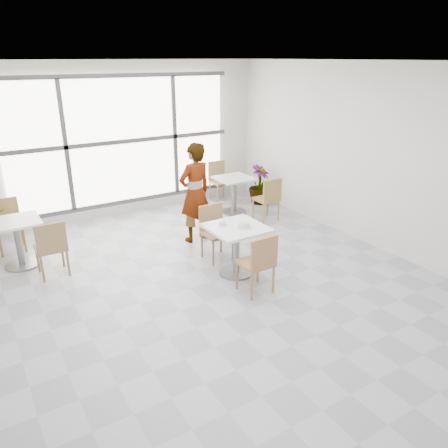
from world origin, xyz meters
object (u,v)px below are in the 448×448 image
bg_table_right (234,190)px  oatmeal_bowl (244,225)px  bg_chair_left_near (51,245)px  coffee_cup (222,224)px  person (195,193)px  bg_chair_right_far (219,178)px  plant_right (260,185)px  bg_chair_left_far (7,221)px  bg_table_left (18,237)px  bg_chair_right_near (269,197)px  main_table (236,241)px  chair_near (259,261)px  chair_far (214,228)px

bg_table_right → oatmeal_bowl: bearing=-120.1°
bg_chair_left_near → oatmeal_bowl: bearing=149.5°
coffee_cup → person: 1.31m
oatmeal_bowl → bg_chair_right_far: size_ratio=0.24×
plant_right → bg_chair_left_far: bearing=177.4°
bg_table_left → bg_chair_right_near: bg_chair_right_near is taller
main_table → chair_near: chair_near is taller
bg_chair_right_far → bg_chair_left_far: bearing=-173.8°
bg_chair_right_far → coffee_cup: bearing=-120.5°
coffee_cup → person: bearing=79.0°
chair_near → oatmeal_bowl: bearing=-104.4°
chair_far → bg_chair_left_far: size_ratio=1.00×
coffee_cup → plant_right: bearing=44.2°
chair_far → oatmeal_bowl: bearing=-85.4°
chair_near → bg_chair_right_far: (1.72, 3.87, 0.00)m
chair_near → bg_chair_right_far: 4.24m
chair_far → plant_right: size_ratio=1.02×
person → bg_chair_right_far: size_ratio=1.99×
main_table → chair_near: bearing=-96.2°
bg_chair_left_far → coffee_cup: bearing=-44.9°
person → bg_table_left: 2.87m
main_table → bg_chair_right_far: size_ratio=0.92×
main_table → person: bearing=86.3°
bg_chair_left_near → bg_chair_right_far: same height
chair_near → coffee_cup: bearing=-84.2°
bg_chair_left_far → bg_chair_right_far: 4.42m
oatmeal_bowl → bg_table_right: bearing=59.9°
main_table → plant_right: (2.27, 2.51, -0.10)m
bg_table_right → bg_chair_right_far: bearing=78.2°
chair_far → coffee_cup: 0.60m
chair_near → person: size_ratio=0.50×
main_table → bg_chair_right_near: (1.75, 1.51, -0.02)m
chair_far → chair_near: bearing=-93.8°
chair_far → oatmeal_bowl: size_ratio=4.14×
oatmeal_bowl → bg_chair_left_near: bearing=149.5°
main_table → bg_chair_right_far: 3.61m
chair_far → bg_chair_right_near: (1.73, 0.85, 0.00)m
coffee_cup → bg_table_right: coffee_cup is taller
main_table → chair_near: size_ratio=0.92×
chair_near → plant_right: 3.94m
chair_far → oatmeal_bowl: chair_far is taller
chair_far → bg_chair_left_near: bearing=164.1°
bg_table_right → bg_chair_left_far: 4.22m
chair_near → plant_right: bearing=-126.4°
chair_near → chair_far: (0.09, 1.32, 0.00)m
plant_right → main_table: bearing=-132.1°
bg_chair_left_near → bg_chair_right_near: 4.09m
bg_chair_right_near → plant_right: 1.13m
person → oatmeal_bowl: bearing=79.8°
chair_far → bg_chair_left_far: same height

